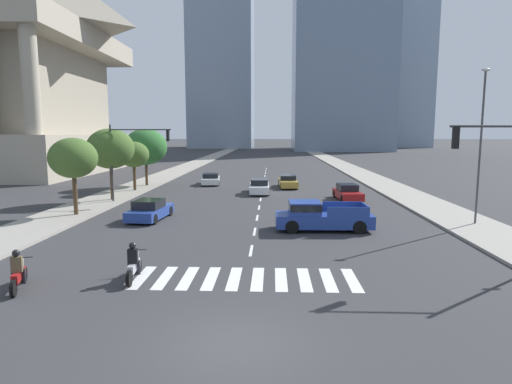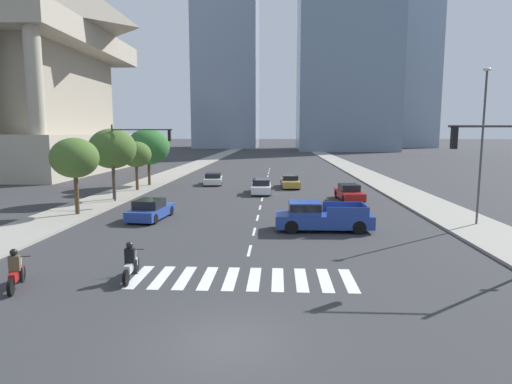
# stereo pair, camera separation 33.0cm
# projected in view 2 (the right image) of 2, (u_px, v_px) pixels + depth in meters

# --- Properties ---
(ground_plane) EXTENTS (800.00, 800.00, 0.00)m
(ground_plane) POSITION_uv_depth(u_px,v_px,m) (227.00, 344.00, 11.42)
(ground_plane) COLOR #333335
(sidewalk_east) EXTENTS (4.00, 260.00, 0.15)m
(sidewalk_east) POSITION_uv_depth(u_px,v_px,m) (402.00, 192.00, 40.43)
(sidewalk_east) COLOR gray
(sidewalk_east) RESTS_ON ground
(sidewalk_west) EXTENTS (4.00, 260.00, 0.15)m
(sidewalk_west) POSITION_uv_depth(u_px,v_px,m) (131.00, 190.00, 41.76)
(sidewalk_west) COLOR gray
(sidewalk_west) RESTS_ON ground
(crosswalk_near) EXTENTS (8.55, 2.70, 0.01)m
(crosswalk_near) POSITION_uv_depth(u_px,v_px,m) (243.00, 279.00, 16.54)
(crosswalk_near) COLOR silver
(crosswalk_near) RESTS_ON ground
(lane_divider_center) EXTENTS (0.14, 50.00, 0.01)m
(lane_divider_center) POSITION_uv_depth(u_px,v_px,m) (265.00, 187.00, 44.24)
(lane_divider_center) COLOR silver
(lane_divider_center) RESTS_ON ground
(motorcycle_lead) EXTENTS (0.95, 2.05, 1.49)m
(motorcycle_lead) POSITION_uv_depth(u_px,v_px,m) (16.00, 273.00, 15.44)
(motorcycle_lead) COLOR black
(motorcycle_lead) RESTS_ON ground
(motorcycle_trailing) EXTENTS (0.70, 2.14, 1.49)m
(motorcycle_trailing) POSITION_uv_depth(u_px,v_px,m) (131.00, 264.00, 16.42)
(motorcycle_trailing) COLOR black
(motorcycle_trailing) RESTS_ON ground
(pickup_truck) EXTENTS (5.53, 2.16, 1.67)m
(pickup_truck) POSITION_uv_depth(u_px,v_px,m) (319.00, 216.00, 24.68)
(pickup_truck) COLOR navy
(pickup_truck) RESTS_ON ground
(sedan_white_0) EXTENTS (1.92, 4.69, 1.35)m
(sedan_white_0) POSITION_uv_depth(u_px,v_px,m) (261.00, 187.00, 39.88)
(sedan_white_0) COLOR silver
(sedan_white_0) RESTS_ON ground
(sedan_red_1) EXTENTS (2.02, 4.33, 1.32)m
(sedan_red_1) POSITION_uv_depth(u_px,v_px,m) (349.00, 193.00, 35.90)
(sedan_red_1) COLOR maroon
(sedan_red_1) RESTS_ON ground
(sedan_white_2) EXTENTS (2.25, 4.38, 1.22)m
(sedan_white_2) POSITION_uv_depth(u_px,v_px,m) (213.00, 179.00, 46.83)
(sedan_white_2) COLOR silver
(sedan_white_2) RESTS_ON ground
(sedan_gold_3) EXTENTS (1.97, 4.48, 1.25)m
(sedan_gold_3) POSITION_uv_depth(u_px,v_px,m) (290.00, 182.00, 44.19)
(sedan_gold_3) COLOR #B28E38
(sedan_gold_3) RESTS_ON ground
(sedan_blue_4) EXTENTS (2.21, 4.38, 1.32)m
(sedan_blue_4) POSITION_uv_depth(u_px,v_px,m) (150.00, 210.00, 27.88)
(sedan_blue_4) COLOR navy
(sedan_blue_4) RESTS_ON ground
(traffic_signal_near) EXTENTS (4.26, 0.28, 6.08)m
(traffic_signal_near) POSITION_uv_depth(u_px,v_px,m) (511.00, 165.00, 17.19)
(traffic_signal_near) COLOR #333335
(traffic_signal_near) RESTS_ON sidewalk_east
(traffic_signal_far) EXTENTS (5.12, 0.28, 6.08)m
(traffic_signal_far) POSITION_uv_depth(u_px,v_px,m) (135.00, 149.00, 33.94)
(traffic_signal_far) COLOR #333335
(traffic_signal_far) RESTS_ON sidewalk_west
(street_lamp_east) EXTENTS (0.50, 0.24, 9.13)m
(street_lamp_east) POSITION_uv_depth(u_px,v_px,m) (482.00, 137.00, 25.12)
(street_lamp_east) COLOR #3F3F42
(street_lamp_east) RESTS_ON sidewalk_east
(street_tree_nearest) EXTENTS (3.14, 3.14, 5.11)m
(street_tree_nearest) POSITION_uv_depth(u_px,v_px,m) (75.00, 158.00, 28.50)
(street_tree_nearest) COLOR #4C3823
(street_tree_nearest) RESTS_ON sidewalk_west
(street_tree_second) EXTENTS (3.82, 3.82, 5.78)m
(street_tree_second) POSITION_uv_depth(u_px,v_px,m) (112.00, 149.00, 34.98)
(street_tree_second) COLOR #4C3823
(street_tree_second) RESTS_ON sidewalk_west
(street_tree_third) EXTENTS (2.86, 2.86, 4.62)m
(street_tree_third) POSITION_uv_depth(u_px,v_px,m) (136.00, 155.00, 40.83)
(street_tree_third) COLOR #4C3823
(street_tree_third) RESTS_ON sidewalk_west
(street_tree_fourth) EXTENTS (4.40, 4.40, 5.87)m
(street_tree_fourth) POSITION_uv_depth(u_px,v_px,m) (148.00, 147.00, 44.63)
(street_tree_fourth) COLOR #4C3823
(street_tree_fourth) RESTS_ON sidewalk_west
(office_tower_left_skyline) EXTENTS (23.11, 27.14, 89.02)m
(office_tower_left_skyline) POSITION_uv_depth(u_px,v_px,m) (227.00, 40.00, 161.56)
(office_tower_left_skyline) COLOR #8C9EB2
(office_tower_left_skyline) RESTS_ON ground
(office_tower_center_skyline) EXTENTS (29.89, 25.98, 103.59)m
(office_tower_center_skyline) POSITION_uv_depth(u_px,v_px,m) (348.00, 3.00, 132.89)
(office_tower_center_skyline) COLOR slate
(office_tower_center_skyline) RESTS_ON ground
(office_tower_right_skyline) EXTENTS (28.52, 21.41, 83.58)m
(office_tower_right_skyline) POSITION_uv_depth(u_px,v_px,m) (397.00, 54.00, 168.08)
(office_tower_right_skyline) COLOR #8C9EB2
(office_tower_right_skyline) RESTS_ON ground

